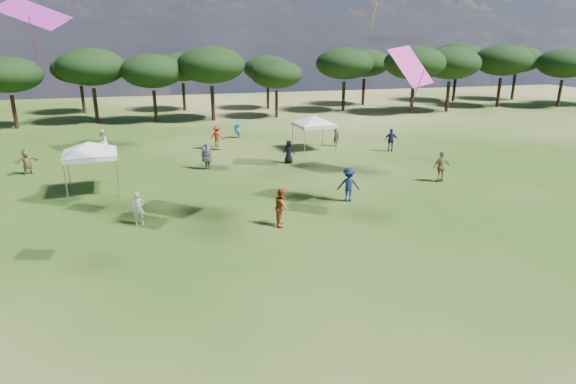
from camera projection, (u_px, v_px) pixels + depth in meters
name	position (u px, v px, depth m)	size (l,w,h in m)	color
tree_line	(200.00, 66.00, 51.79)	(108.78, 17.63, 7.77)	black
tent_left	(89.00, 144.00, 25.96)	(5.51, 5.51, 3.17)	gray
tent_right	(314.00, 117.00, 36.51)	(5.50, 5.50, 2.93)	gray
festival_crowd	(214.00, 158.00, 30.92)	(27.35, 22.28, 1.91)	navy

